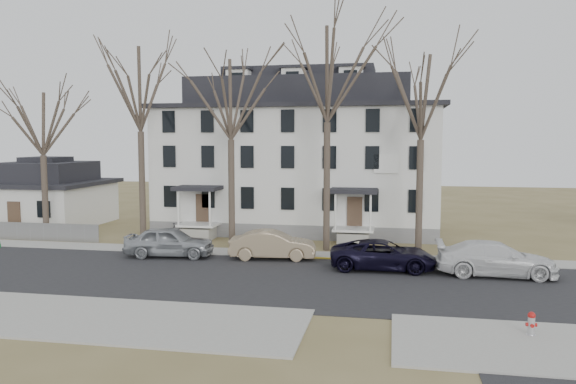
% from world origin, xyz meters
% --- Properties ---
extents(ground, '(120.00, 120.00, 0.00)m').
position_xyz_m(ground, '(0.00, 0.00, 0.00)').
color(ground, olive).
rests_on(ground, ground).
extents(main_road, '(120.00, 10.00, 0.04)m').
position_xyz_m(main_road, '(0.00, 2.00, 0.00)').
color(main_road, '#27272A').
rests_on(main_road, ground).
extents(far_sidewalk, '(120.00, 2.00, 0.08)m').
position_xyz_m(far_sidewalk, '(0.00, 8.00, 0.00)').
color(far_sidewalk, '#A09F97').
rests_on(far_sidewalk, ground).
extents(near_sidewalk_left, '(20.00, 5.00, 0.08)m').
position_xyz_m(near_sidewalk_left, '(-8.00, -5.00, 0.00)').
color(near_sidewalk_left, '#A09F97').
rests_on(near_sidewalk_left, ground).
extents(yellow_curb, '(14.00, 0.25, 0.06)m').
position_xyz_m(yellow_curb, '(5.00, 7.10, 0.00)').
color(yellow_curb, gold).
rests_on(yellow_curb, ground).
extents(boarding_house, '(20.80, 12.36, 12.05)m').
position_xyz_m(boarding_house, '(-2.00, 17.95, 5.38)').
color(boarding_house, slate).
rests_on(boarding_house, ground).
extents(small_house, '(8.70, 8.70, 5.00)m').
position_xyz_m(small_house, '(-22.00, 16.00, 2.25)').
color(small_house, silver).
rests_on(small_house, ground).
extents(fence, '(14.00, 0.06, 1.20)m').
position_xyz_m(fence, '(-21.00, 9.50, 0.00)').
color(fence, gray).
rests_on(fence, ground).
extents(tree_far_left, '(8.40, 8.40, 13.72)m').
position_xyz_m(tree_far_left, '(-11.00, 9.80, 10.34)').
color(tree_far_left, '#473B31').
rests_on(tree_far_left, ground).
extents(tree_mid_left, '(7.80, 7.80, 12.74)m').
position_xyz_m(tree_mid_left, '(-5.00, 9.80, 9.60)').
color(tree_mid_left, '#473B31').
rests_on(tree_mid_left, ground).
extents(tree_center, '(9.00, 9.00, 14.70)m').
position_xyz_m(tree_center, '(1.00, 9.80, 11.08)').
color(tree_center, '#473B31').
rests_on(tree_center, ground).
extents(tree_mid_right, '(7.80, 7.80, 12.74)m').
position_xyz_m(tree_mid_right, '(6.50, 9.80, 9.60)').
color(tree_mid_right, '#473B31').
rests_on(tree_mid_right, ground).
extents(tree_bungalow, '(6.60, 6.60, 10.78)m').
position_xyz_m(tree_bungalow, '(-18.00, 9.80, 8.12)').
color(tree_bungalow, '#473B31').
rests_on(tree_bungalow, ground).
extents(car_silver, '(5.29, 2.61, 1.73)m').
position_xyz_m(car_silver, '(-7.66, 6.12, 0.87)').
color(car_silver, '#9DA1A5').
rests_on(car_silver, ground).
extents(car_tan, '(5.02, 2.23, 1.60)m').
position_xyz_m(car_tan, '(-1.69, 6.64, 0.80)').
color(car_tan, gray).
rests_on(car_tan, ground).
extents(car_navy, '(5.53, 2.63, 1.53)m').
position_xyz_m(car_navy, '(4.53, 5.17, 0.76)').
color(car_navy, black).
rests_on(car_navy, ground).
extents(car_white, '(5.81, 2.39, 1.68)m').
position_xyz_m(car_white, '(10.03, 4.85, 0.84)').
color(car_white, silver).
rests_on(car_white, ground).
extents(bicycle_left, '(1.58, 1.32, 0.81)m').
position_xyz_m(bicycle_left, '(-7.91, 12.23, 0.41)').
color(bicycle_left, black).
rests_on(bicycle_left, ground).
extents(bicycle_right, '(1.71, 0.98, 0.99)m').
position_xyz_m(bicycle_right, '(-9.59, 12.10, 0.49)').
color(bicycle_right, black).
rests_on(bicycle_right, ground).
extents(fire_hydrant, '(0.37, 0.35, 0.89)m').
position_xyz_m(fire_hydrant, '(9.72, -3.95, 0.45)').
color(fire_hydrant, '#B7B7BA').
rests_on(fire_hydrant, ground).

